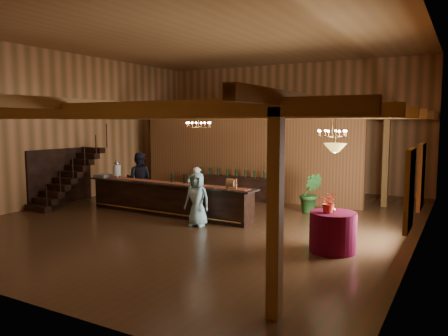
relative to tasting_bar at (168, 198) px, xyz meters
The scene contains 30 objects.
floor 1.48m from the tasting_bar, 12.40° to the left, with size 14.00×14.00×0.00m, color #3D2A17.
ceiling 5.16m from the tasting_bar, 12.40° to the left, with size 14.00×14.00×0.00m, color #A1723D.
wall_back 7.75m from the tasting_bar, 79.53° to the left, with size 12.00×0.10×5.50m, color #B27246.
wall_left 5.16m from the tasting_bar, behind, with size 0.10×14.00×5.50m, color #B27246.
wall_right 7.68m from the tasting_bar, ahead, with size 0.10×14.00×5.50m, color #B27246.
beam_grid 3.14m from the tasting_bar, 30.80° to the left, with size 11.90×13.90×0.39m.
support_posts 1.74m from the tasting_bar, ahead, with size 9.20×10.20×3.20m.
partition_wall 4.02m from the tasting_bar, 77.40° to the left, with size 9.00×0.18×3.10m, color brown.
window_right_front 7.48m from the tasting_bar, 10.13° to the right, with size 0.12×1.05×1.75m, color white.
window_right_back 7.48m from the tasting_bar, 10.07° to the left, with size 0.12×1.05×1.75m, color white.
staircase 4.15m from the tasting_bar, behind, with size 1.00×2.80×2.00m.
backroom_boxes 5.89m from the tasting_bar, 79.68° to the left, with size 4.10×0.60×1.10m.
tasting_bar is the anchor object (origin of this frame).
beverage_dispenser 2.41m from the tasting_bar, behind, with size 0.26×0.26×0.60m.
glass_rack_tray 2.89m from the tasting_bar, behind, with size 0.50×0.50×0.10m, color gray.
raffle_drum 2.48m from the tasting_bar, ahead, with size 0.34×0.24×0.30m.
bar_bottle_0 0.68m from the tasting_bar, 53.20° to the left, with size 0.07×0.07×0.30m, color black.
bar_bottle_1 0.88m from the tasting_bar, ahead, with size 0.07×0.07×0.30m, color black.
bar_bottle_2 1.00m from the tasting_bar, ahead, with size 0.07×0.07×0.30m, color black.
backbar_shelf 3.50m from the tasting_bar, 82.68° to the left, with size 3.14×0.49×0.88m, color black.
round_table 5.88m from the tasting_bar, 13.75° to the right, with size 1.07×1.07×0.92m, color #4D0920.
chandelier_left 2.59m from the tasting_bar, 53.59° to the left, with size 0.80×0.80×0.47m.
chandelier_right 5.51m from the tasting_bar, 11.30° to the left, with size 0.80×0.80×0.69m.
pendant_lamp 6.17m from the tasting_bar, 13.75° to the right, with size 0.52×0.52×0.90m.
bartender 0.98m from the tasting_bar, 42.80° to the left, with size 0.55×0.36×1.52m, color white.
staff_second 2.06m from the tasting_bar, 156.90° to the left, with size 0.92×0.72×1.89m, color black.
guest 1.87m from the tasting_bar, 26.95° to the right, with size 0.76×0.49×1.55m, color #8FC6D0.
floor_plant 4.64m from the tasting_bar, 32.76° to the left, with size 0.72×0.58×1.31m, color #204A19.
table_flowers 5.86m from the tasting_bar, 14.92° to the right, with size 0.43×0.38×0.48m, color red.
table_vase 5.88m from the tasting_bar, 13.97° to the right, with size 0.13×0.13×0.27m, color #BC8842.
Camera 1 is at (6.96, -11.47, 3.00)m, focal length 35.00 mm.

